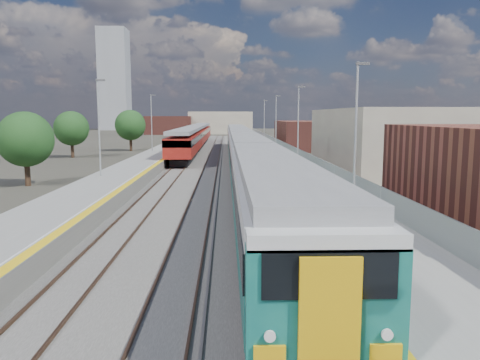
{
  "coord_description": "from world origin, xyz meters",
  "views": [
    {
      "loc": [
        -0.32,
        -2.84,
        5.71
      ],
      "look_at": [
        0.44,
        22.65,
        2.2
      ],
      "focal_mm": 35.0,
      "sensor_mm": 36.0,
      "label": 1
    }
  ],
  "objects": [
    {
      "name": "ground",
      "position": [
        0.0,
        50.0,
        0.0
      ],
      "size": [
        320.0,
        320.0,
        0.0
      ],
      "primitive_type": "plane",
      "color": "#47443A",
      "rests_on": "ground"
    },
    {
      "name": "ballast_bed",
      "position": [
        -2.25,
        52.5,
        0.03
      ],
      "size": [
        10.5,
        155.0,
        0.06
      ],
      "primitive_type": "cube",
      "color": "#565451",
      "rests_on": "ground"
    },
    {
      "name": "tracks",
      "position": [
        -1.65,
        54.18,
        0.11
      ],
      "size": [
        8.96,
        160.0,
        0.17
      ],
      "color": "#4C3323",
      "rests_on": "ground"
    },
    {
      "name": "platform_right",
      "position": [
        5.28,
        52.49,
        0.54
      ],
      "size": [
        4.7,
        155.0,
        8.52
      ],
      "color": "slate",
      "rests_on": "ground"
    },
    {
      "name": "platform_left",
      "position": [
        -9.05,
        52.49,
        0.52
      ],
      "size": [
        4.3,
        155.0,
        8.52
      ],
      "color": "slate",
      "rests_on": "ground"
    },
    {
      "name": "buildings",
      "position": [
        -18.12,
        138.6,
        10.7
      ],
      "size": [
        72.0,
        185.5,
        40.0
      ],
      "color": "brown",
      "rests_on": "ground"
    },
    {
      "name": "green_train",
      "position": [
        1.5,
        47.33,
        2.36
      ],
      "size": [
        3.04,
        84.55,
        3.35
      ],
      "color": "black",
      "rests_on": "ground"
    },
    {
      "name": "red_train",
      "position": [
        -5.5,
        77.63,
        2.3
      ],
      "size": [
        3.09,
        62.52,
        3.9
      ],
      "color": "black",
      "rests_on": "ground"
    },
    {
      "name": "tree_a",
      "position": [
        -16.57,
        35.58,
        3.81
      ],
      "size": [
        4.47,
        4.47,
        6.06
      ],
      "color": "#382619",
      "rests_on": "ground"
    },
    {
      "name": "tree_b",
      "position": [
        -21.38,
        61.83,
        4.0
      ],
      "size": [
        4.69,
        4.69,
        6.35
      ],
      "color": "#382619",
      "rests_on": "ground"
    },
    {
      "name": "tree_c",
      "position": [
        -15.85,
        73.97,
        4.19
      ],
      "size": [
        4.92,
        4.92,
        6.66
      ],
      "color": "#382619",
      "rests_on": "ground"
    },
    {
      "name": "tree_d",
      "position": [
        24.16,
        61.87,
        4.05
      ],
      "size": [
        4.75,
        4.75,
        6.44
      ],
      "color": "#382619",
      "rests_on": "ground"
    }
  ]
}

